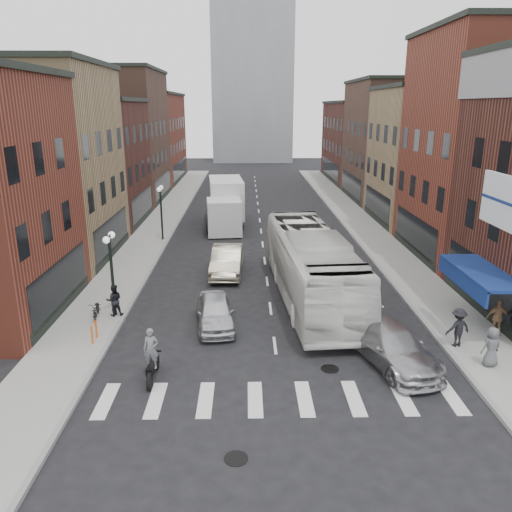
{
  "coord_description": "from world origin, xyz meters",
  "views": [
    {
      "loc": [
        -1.16,
        -17.96,
        9.64
      ],
      "look_at": [
        -0.72,
        4.94,
        2.75
      ],
      "focal_mm": 35.0,
      "sensor_mm": 36.0,
      "label": 1
    }
  ],
  "objects": [
    {
      "name": "bldg_left_mid_a",
      "position": [
        -14.99,
        14.0,
        6.15
      ],
      "size": [
        10.3,
        10.2,
        12.3
      ],
      "color": "#957952",
      "rests_on": "ground"
    },
    {
      "name": "sidewalk_right",
      "position": [
        8.5,
        22.0,
        0.07
      ],
      "size": [
        3.0,
        74.0,
        0.15
      ],
      "primitive_type": "cube",
      "color": "gray",
      "rests_on": "ground"
    },
    {
      "name": "distant_tower",
      "position": [
        0.0,
        78.0,
        25.0
      ],
      "size": [
        14.0,
        14.0,
        50.0
      ],
      "primitive_type": "cube",
      "color": "#9399A0",
      "rests_on": "ground"
    },
    {
      "name": "bldg_right_mid_a",
      "position": [
        15.0,
        14.0,
        7.15
      ],
      "size": [
        10.3,
        10.2,
        14.3
      ],
      "color": "maroon",
      "rests_on": "ground"
    },
    {
      "name": "motorcycle_rider",
      "position": [
        -4.63,
        -1.64,
        0.95
      ],
      "size": [
        0.58,
        2.0,
        2.03
      ],
      "rotation": [
        0.0,
        0.0,
        -0.07
      ],
      "color": "black",
      "rests_on": "ground"
    },
    {
      "name": "sedan_left_near",
      "position": [
        -2.61,
        3.0,
        0.7
      ],
      "size": [
        2.13,
        4.26,
        1.39
      ],
      "primitive_type": "imported",
      "rotation": [
        0.0,
        0.0,
        0.12
      ],
      "color": "silver",
      "rests_on": "ground"
    },
    {
      "name": "ped_right_b",
      "position": [
        9.6,
        1.54,
        0.96
      ],
      "size": [
        0.98,
        0.54,
        1.62
      ],
      "primitive_type": "imported",
      "rotation": [
        0.0,
        0.0,
        3.07
      ],
      "color": "#946D4B",
      "rests_on": "sidewalk_right"
    },
    {
      "name": "bldg_right_mid_b",
      "position": [
        14.99,
        24.0,
        5.65
      ],
      "size": [
        10.3,
        10.2,
        11.3
      ],
      "color": "#957952",
      "rests_on": "ground"
    },
    {
      "name": "ped_right_c",
      "position": [
        8.07,
        -1.1,
        0.93
      ],
      "size": [
        0.86,
        0.66,
        1.57
      ],
      "primitive_type": "imported",
      "rotation": [
        0.0,
        0.0,
        3.37
      ],
      "color": "#4F5256",
      "rests_on": "sidewalk_right"
    },
    {
      "name": "crosswalk_stripes",
      "position": [
        0.0,
        -3.0,
        0.0
      ],
      "size": [
        12.0,
        2.2,
        0.01
      ],
      "primitive_type": "cube",
      "color": "silver",
      "rests_on": "ground"
    },
    {
      "name": "ped_right_a",
      "position": [
        7.47,
        0.54,
        0.97
      ],
      "size": [
        1.16,
        0.77,
        1.64
      ],
      "primitive_type": "imported",
      "rotation": [
        0.0,
        0.0,
        3.38
      ],
      "color": "black",
      "rests_on": "sidewalk_right"
    },
    {
      "name": "box_truck",
      "position": [
        -2.89,
        22.71,
        1.88
      ],
      "size": [
        3.18,
        8.95,
        3.81
      ],
      "rotation": [
        0.0,
        0.0,
        0.09
      ],
      "color": "silver",
      "rests_on": "ground"
    },
    {
      "name": "parked_bicycle",
      "position": [
        -8.19,
        3.7,
        0.56
      ],
      "size": [
        0.79,
        1.64,
        0.83
      ],
      "primitive_type": "imported",
      "rotation": [
        0.0,
        0.0,
        0.16
      ],
      "color": "black",
      "rests_on": "sidewalk_left"
    },
    {
      "name": "bldg_left_mid_b",
      "position": [
        -14.99,
        24.0,
        5.15
      ],
      "size": [
        10.3,
        10.2,
        10.3
      ],
      "color": "#411C17",
      "rests_on": "ground"
    },
    {
      "name": "bldg_left_far_b",
      "position": [
        -14.99,
        49.0,
        5.65
      ],
      "size": [
        10.3,
        16.2,
        11.3
      ],
      "color": "maroon",
      "rests_on": "ground"
    },
    {
      "name": "sedan_left_far",
      "position": [
        -2.35,
        10.43,
        0.82
      ],
      "size": [
        1.9,
        5.04,
        1.64
      ],
      "primitive_type": "imported",
      "rotation": [
        0.0,
        0.0,
        -0.03
      ],
      "color": "#C0B59C",
      "rests_on": "ground"
    },
    {
      "name": "curb_left",
      "position": [
        -7.0,
        22.0,
        0.0
      ],
      "size": [
        0.2,
        74.0,
        0.16
      ],
      "primitive_type": "cube",
      "color": "gray",
      "rests_on": "ground"
    },
    {
      "name": "bldg_right_far_a",
      "position": [
        14.99,
        35.0,
        6.15
      ],
      "size": [
        10.3,
        12.2,
        12.3
      ],
      "color": "#4F3327",
      "rests_on": "ground"
    },
    {
      "name": "awning_blue",
      "position": [
        8.93,
        2.5,
        2.63
      ],
      "size": [
        1.8,
        5.0,
        0.78
      ],
      "color": "navy",
      "rests_on": "ground"
    },
    {
      "name": "ped_left_solo",
      "position": [
        -7.4,
        3.95,
        0.92
      ],
      "size": [
        0.83,
        0.61,
        1.54
      ],
      "primitive_type": "imported",
      "rotation": [
        0.0,
        0.0,
        3.4
      ],
      "color": "black",
      "rests_on": "sidewalk_left"
    },
    {
      "name": "bike_rack",
      "position": [
        -7.6,
        1.3,
        0.55
      ],
      "size": [
        0.08,
        0.68,
        0.8
      ],
      "color": "#D8590C",
      "rests_on": "sidewalk_left"
    },
    {
      "name": "sidewalk_left",
      "position": [
        -8.5,
        22.0,
        0.07
      ],
      "size": [
        3.0,
        74.0,
        0.15
      ],
      "primitive_type": "cube",
      "color": "gray",
      "rests_on": "ground"
    },
    {
      "name": "bldg_left_far_a",
      "position": [
        -14.99,
        35.0,
        6.65
      ],
      "size": [
        10.3,
        12.2,
        13.3
      ],
      "color": "#4F3327",
      "rests_on": "ground"
    },
    {
      "name": "billboard_sign",
      "position": [
        8.59,
        0.5,
        6.13
      ],
      "size": [
        1.52,
        3.0,
        3.7
      ],
      "color": "black",
      "rests_on": "ground"
    },
    {
      "name": "curb_car",
      "position": [
        4.46,
        -0.55,
        0.74
      ],
      "size": [
        3.35,
        5.45,
        1.48
      ],
      "primitive_type": "imported",
      "rotation": [
        0.0,
        0.0,
        0.27
      ],
      "color": "#A7A7AC",
      "rests_on": "ground"
    },
    {
      "name": "streetlamp_far",
      "position": [
        -7.4,
        18.0,
        2.91
      ],
      "size": [
        0.32,
        1.22,
        4.11
      ],
      "color": "black",
      "rests_on": "ground"
    },
    {
      "name": "curb_right",
      "position": [
        7.0,
        22.0,
        0.0
      ],
      "size": [
        0.2,
        74.0,
        0.16
      ],
      "primitive_type": "cube",
      "color": "gray",
      "rests_on": "ground"
    },
    {
      "name": "bldg_right_far_b",
      "position": [
        14.99,
        49.0,
        5.15
      ],
      "size": [
        10.3,
        16.2,
        10.3
      ],
      "color": "#411C17",
      "rests_on": "ground"
    },
    {
      "name": "streetlamp_near",
      "position": [
        -7.4,
        4.0,
        2.91
      ],
      "size": [
        0.32,
        1.22,
        4.11
      ],
      "color": "black",
      "rests_on": "ground"
    },
    {
      "name": "transit_bus",
      "position": [
        2.13,
        6.3,
        1.81
      ],
      "size": [
        3.99,
        13.18,
        3.62
      ],
      "primitive_type": "imported",
      "rotation": [
        0.0,
        0.0,
        0.07
      ],
      "color": "silver",
      "rests_on": "ground"
    },
    {
      "name": "ground",
      "position": [
        0.0,
        0.0,
        0.0
      ],
      "size": [
        160.0,
        160.0,
        0.0
      ],
      "primitive_type": "plane",
      "color": "black",
      "rests_on": "ground"
    }
  ]
}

